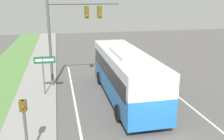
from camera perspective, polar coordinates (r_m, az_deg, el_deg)
The scene contains 4 objects.
bus at distance 16.84m, azimuth 3.01°, elevation -0.41°, with size 2.72×10.47×3.45m.
signal_gantry at distance 19.13m, azimuth -9.47°, elevation 9.71°, with size 5.38×0.41×6.52m.
pedestrian_signal at distance 10.86m, azimuth -19.34°, elevation -10.83°, with size 0.28×0.34×2.80m.
street_sign at distance 17.81m, azimuth -15.25°, elevation 0.58°, with size 1.44×0.08×2.88m.
Camera 1 is at (-4.44, -9.56, 6.69)m, focal length 40.00 mm.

